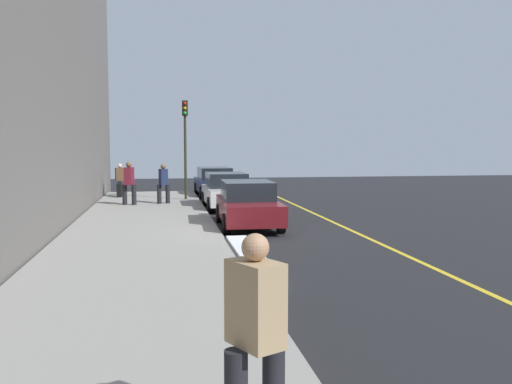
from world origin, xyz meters
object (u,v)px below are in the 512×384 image
at_px(pedestrian_tan_coat, 255,332).
at_px(parked_car_maroon, 248,204).
at_px(parked_car_white, 227,191).
at_px(rolling_suitcase, 119,191).
at_px(pedestrian_navy_coat, 163,182).
at_px(pedestrian_brown_coat, 120,179).
at_px(parked_car_navy, 215,182).
at_px(traffic_light_pole, 185,133).
at_px(pedestrian_burgundy_coat, 129,182).

bearing_deg(pedestrian_tan_coat, parked_car_maroon, 171.56).
relative_size(parked_car_white, rolling_suitcase, 4.19).
height_order(pedestrian_navy_coat, pedestrian_brown_coat, pedestrian_navy_coat).
height_order(parked_car_navy, traffic_light_pole, traffic_light_pole).
distance_m(parked_car_navy, traffic_light_pole, 4.14).
bearing_deg(traffic_light_pole, pedestrian_brown_coat, -122.61).
xyz_separation_m(parked_car_white, pedestrian_burgundy_coat, (-0.80, -4.08, 0.37)).
xyz_separation_m(traffic_light_pole, rolling_suitcase, (-1.62, -3.17, -2.77)).
relative_size(pedestrian_tan_coat, pedestrian_brown_coat, 1.12).
distance_m(parked_car_maroon, pedestrian_navy_coat, 7.06).
bearing_deg(parked_car_navy, traffic_light_pole, -29.64).
height_order(pedestrian_navy_coat, rolling_suitcase, pedestrian_navy_coat).
distance_m(pedestrian_tan_coat, rolling_suitcase, 23.31).
bearing_deg(parked_car_white, pedestrian_burgundy_coat, -101.14).
relative_size(parked_car_navy, pedestrian_brown_coat, 2.89).
relative_size(traffic_light_pole, rolling_suitcase, 4.60).
distance_m(parked_car_white, pedestrian_tan_coat, 18.80).
height_order(parked_car_white, pedestrian_brown_coat, pedestrian_brown_coat).
bearing_deg(parked_car_maroon, parked_car_white, -179.06).
height_order(pedestrian_burgundy_coat, pedestrian_brown_coat, pedestrian_burgundy_coat).
relative_size(parked_car_maroon, pedestrian_burgundy_coat, 2.38).
bearing_deg(parked_car_white, traffic_light_pole, -150.03).
height_order(traffic_light_pole, rolling_suitcase, traffic_light_pole).
height_order(pedestrian_burgundy_coat, pedestrian_navy_coat, pedestrian_burgundy_coat).
xyz_separation_m(parked_car_maroon, traffic_light_pole, (-8.17, -1.70, 2.48)).
xyz_separation_m(parked_car_white, pedestrian_brown_coat, (-4.81, -4.76, 0.26)).
bearing_deg(parked_car_white, pedestrian_navy_coat, -113.18).
xyz_separation_m(parked_car_navy, traffic_light_pole, (2.88, -1.64, 2.48)).
height_order(parked_car_white, pedestrian_navy_coat, pedestrian_navy_coat).
relative_size(parked_car_white, pedestrian_tan_coat, 2.30).
distance_m(parked_car_maroon, pedestrian_tan_coat, 13.48).
distance_m(parked_car_white, parked_car_maroon, 5.37).
bearing_deg(parked_car_maroon, pedestrian_burgundy_coat, -145.95).
relative_size(pedestrian_tan_coat, traffic_light_pole, 0.40).
bearing_deg(parked_car_white, parked_car_navy, 179.80).
relative_size(parked_car_navy, traffic_light_pole, 1.02).
distance_m(pedestrian_navy_coat, rolling_suitcase, 3.97).
bearing_deg(parked_car_maroon, parked_car_navy, -179.65).
distance_m(pedestrian_brown_coat, traffic_light_pole, 4.34).
relative_size(pedestrian_tan_coat, rolling_suitcase, 1.83).
relative_size(parked_car_maroon, pedestrian_tan_coat, 2.39).
bearing_deg(parked_car_navy, rolling_suitcase, -75.39).
xyz_separation_m(parked_car_white, rolling_suitcase, (-4.42, -4.79, -0.28)).
height_order(parked_car_maroon, pedestrian_burgundy_coat, pedestrian_burgundy_coat).
xyz_separation_m(parked_car_white, pedestrian_navy_coat, (-1.13, -2.65, 0.31)).
bearing_deg(pedestrian_burgundy_coat, pedestrian_tan_coat, 6.42).
height_order(parked_car_navy, pedestrian_brown_coat, pedestrian_brown_coat).
relative_size(pedestrian_navy_coat, rolling_suitcase, 1.73).
bearing_deg(traffic_light_pole, pedestrian_tan_coat, -0.73).
xyz_separation_m(parked_car_navy, pedestrian_tan_coat, (24.38, -1.91, 0.36)).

